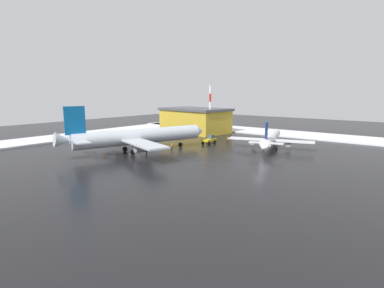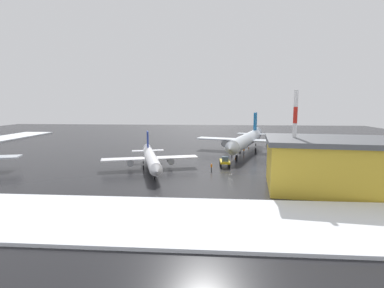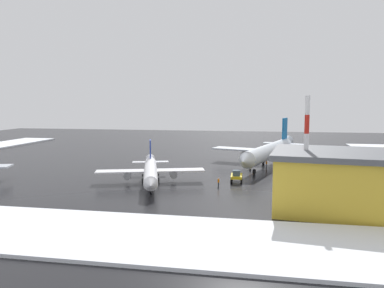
{
  "view_description": "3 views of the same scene",
  "coord_description": "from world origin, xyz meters",
  "px_view_note": "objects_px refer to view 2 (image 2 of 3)",
  "views": [
    {
      "loc": [
        -24.8,
        52.52,
        14.54
      ],
      "look_at": [
        19.73,
        -3.82,
        2.08
      ],
      "focal_mm": 28.0,
      "sensor_mm": 36.0,
      "label": 1
    },
    {
      "loc": [
        21.03,
        -85.54,
        14.61
      ],
      "look_at": [
        14.03,
        7.03,
        2.03
      ],
      "focal_mm": 28.0,
      "sensor_mm": 36.0,
      "label": 2
    },
    {
      "loc": [
        27.94,
        -90.68,
        15.8
      ],
      "look_at": [
        10.27,
        6.37,
        4.93
      ],
      "focal_mm": 35.0,
      "sensor_mm": 36.0,
      "label": 3
    }
  ],
  "objects_px": {
    "cargo_hangar": "(342,164)",
    "ground_crew_by_nose_gear": "(244,150)",
    "ground_crew_near_tug": "(211,167)",
    "ground_crew_mid_apron": "(232,153)",
    "antenna_mast": "(294,140)",
    "traffic_cone_wingtip_side": "(235,158)",
    "airplane_parked_portside": "(151,158)",
    "traffic_cone_near_nose": "(286,158)",
    "airplane_distant_tail": "(246,140)",
    "pushback_tug": "(225,161)",
    "traffic_cone_mid_line": "(249,148)"
  },
  "relations": [
    {
      "from": "airplane_distant_tail",
      "to": "traffic_cone_mid_line",
      "type": "height_order",
      "value": "airplane_distant_tail"
    },
    {
      "from": "traffic_cone_mid_line",
      "to": "traffic_cone_wingtip_side",
      "type": "relative_size",
      "value": 1.0
    },
    {
      "from": "pushback_tug",
      "to": "traffic_cone_wingtip_side",
      "type": "relative_size",
      "value": 8.49
    },
    {
      "from": "pushback_tug",
      "to": "ground_crew_near_tug",
      "type": "relative_size",
      "value": 2.73
    },
    {
      "from": "cargo_hangar",
      "to": "traffic_cone_near_nose",
      "type": "xyz_separation_m",
      "value": [
        -2.37,
        29.0,
        -4.17
      ]
    },
    {
      "from": "pushback_tug",
      "to": "ground_crew_by_nose_gear",
      "type": "xyz_separation_m",
      "value": [
        6.18,
        18.63,
        -0.31
      ]
    },
    {
      "from": "ground_crew_mid_apron",
      "to": "ground_crew_near_tug",
      "type": "height_order",
      "value": "same"
    },
    {
      "from": "airplane_distant_tail",
      "to": "traffic_cone_mid_line",
      "type": "distance_m",
      "value": 9.3
    },
    {
      "from": "airplane_parked_portside",
      "to": "pushback_tug",
      "type": "bearing_deg",
      "value": 89.39
    },
    {
      "from": "ground_crew_near_tug",
      "to": "traffic_cone_wingtip_side",
      "type": "relative_size",
      "value": 3.11
    },
    {
      "from": "cargo_hangar",
      "to": "traffic_cone_near_nose",
      "type": "relative_size",
      "value": 48.45
    },
    {
      "from": "traffic_cone_near_nose",
      "to": "traffic_cone_mid_line",
      "type": "distance_m",
      "value": 19.53
    },
    {
      "from": "ground_crew_near_tug",
      "to": "traffic_cone_mid_line",
      "type": "relative_size",
      "value": 3.11
    },
    {
      "from": "ground_crew_mid_apron",
      "to": "ground_crew_by_nose_gear",
      "type": "distance_m",
      "value": 6.49
    },
    {
      "from": "ground_crew_near_tug",
      "to": "ground_crew_by_nose_gear",
      "type": "xyz_separation_m",
      "value": [
        9.26,
        23.54,
        0.0
      ]
    },
    {
      "from": "cargo_hangar",
      "to": "traffic_cone_near_nose",
      "type": "distance_m",
      "value": 29.39
    },
    {
      "from": "traffic_cone_near_nose",
      "to": "cargo_hangar",
      "type": "bearing_deg",
      "value": -85.33
    },
    {
      "from": "antenna_mast",
      "to": "traffic_cone_wingtip_side",
      "type": "xyz_separation_m",
      "value": [
        -8.18,
        26.22,
        -8.16
      ]
    },
    {
      "from": "pushback_tug",
      "to": "cargo_hangar",
      "type": "relative_size",
      "value": 0.18
    },
    {
      "from": "pushback_tug",
      "to": "antenna_mast",
      "type": "xyz_separation_m",
      "value": [
        11.29,
        -16.39,
        7.15
      ]
    },
    {
      "from": "airplane_parked_portside",
      "to": "traffic_cone_mid_line",
      "type": "height_order",
      "value": "airplane_parked_portside"
    },
    {
      "from": "antenna_mast",
      "to": "traffic_cone_wingtip_side",
      "type": "relative_size",
      "value": 30.66
    },
    {
      "from": "airplane_distant_tail",
      "to": "antenna_mast",
      "type": "height_order",
      "value": "antenna_mast"
    },
    {
      "from": "ground_crew_mid_apron",
      "to": "antenna_mast",
      "type": "height_order",
      "value": "antenna_mast"
    },
    {
      "from": "cargo_hangar",
      "to": "ground_crew_by_nose_gear",
      "type": "bearing_deg",
      "value": 116.47
    },
    {
      "from": "cargo_hangar",
      "to": "traffic_cone_wingtip_side",
      "type": "height_order",
      "value": "cargo_hangar"
    },
    {
      "from": "ground_crew_mid_apron",
      "to": "traffic_cone_mid_line",
      "type": "xyz_separation_m",
      "value": [
        6.37,
        15.73,
        -0.7
      ]
    },
    {
      "from": "airplane_parked_portside",
      "to": "traffic_cone_near_nose",
      "type": "distance_m",
      "value": 36.82
    },
    {
      "from": "cargo_hangar",
      "to": "traffic_cone_wingtip_side",
      "type": "bearing_deg",
      "value": 127.01
    },
    {
      "from": "ground_crew_mid_apron",
      "to": "ground_crew_near_tug",
      "type": "relative_size",
      "value": 1.0
    },
    {
      "from": "pushback_tug",
      "to": "traffic_cone_wingtip_side",
      "type": "bearing_deg",
      "value": 160.65
    },
    {
      "from": "airplane_distant_tail",
      "to": "traffic_cone_wingtip_side",
      "type": "height_order",
      "value": "airplane_distant_tail"
    },
    {
      "from": "ground_crew_near_tug",
      "to": "traffic_cone_near_nose",
      "type": "distance_m",
      "value": 25.52
    },
    {
      "from": "ground_crew_mid_apron",
      "to": "traffic_cone_mid_line",
      "type": "relative_size",
      "value": 3.11
    },
    {
      "from": "airplane_parked_portside",
      "to": "traffic_cone_wingtip_side",
      "type": "height_order",
      "value": "airplane_parked_portside"
    },
    {
      "from": "ground_crew_mid_apron",
      "to": "ground_crew_by_nose_gear",
      "type": "relative_size",
      "value": 1.0
    },
    {
      "from": "ground_crew_by_nose_gear",
      "to": "ground_crew_near_tug",
      "type": "bearing_deg",
      "value": 53.07
    },
    {
      "from": "airplane_parked_portside",
      "to": "traffic_cone_near_nose",
      "type": "bearing_deg",
      "value": 99.1
    },
    {
      "from": "ground_crew_by_nose_gear",
      "to": "traffic_cone_near_nose",
      "type": "bearing_deg",
      "value": 129.39
    },
    {
      "from": "antenna_mast",
      "to": "ground_crew_mid_apron",
      "type": "bearing_deg",
      "value": 106.69
    },
    {
      "from": "airplane_distant_tail",
      "to": "ground_crew_mid_apron",
      "type": "bearing_deg",
      "value": -15.42
    },
    {
      "from": "ground_crew_by_nose_gear",
      "to": "traffic_cone_near_nose",
      "type": "relative_size",
      "value": 3.11
    },
    {
      "from": "traffic_cone_wingtip_side",
      "to": "cargo_hangar",
      "type": "bearing_deg",
      "value": -60.02
    },
    {
      "from": "traffic_cone_near_nose",
      "to": "airplane_distant_tail",
      "type": "bearing_deg",
      "value": 135.48
    },
    {
      "from": "pushback_tug",
      "to": "ground_crew_mid_apron",
      "type": "height_order",
      "value": "pushback_tug"
    },
    {
      "from": "pushback_tug",
      "to": "traffic_cone_near_nose",
      "type": "height_order",
      "value": "pushback_tug"
    },
    {
      "from": "pushback_tug",
      "to": "traffic_cone_near_nose",
      "type": "bearing_deg",
      "value": 122.22
    },
    {
      "from": "ground_crew_mid_apron",
      "to": "antenna_mast",
      "type": "relative_size",
      "value": 0.1
    },
    {
      "from": "antenna_mast",
      "to": "traffic_cone_near_nose",
      "type": "relative_size",
      "value": 30.66
    },
    {
      "from": "pushback_tug",
      "to": "cargo_hangar",
      "type": "height_order",
      "value": "cargo_hangar"
    }
  ]
}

